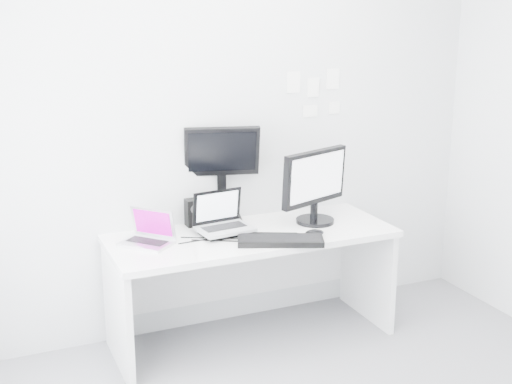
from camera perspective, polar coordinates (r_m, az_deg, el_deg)
back_wall at (r=4.48m, az=-2.13°, el=5.43°), size 3.60×0.00×3.60m
desk at (r=4.45m, az=-0.34°, el=-7.88°), size 1.80×0.70×0.73m
macbook at (r=4.13m, az=-9.18°, el=-2.91°), size 0.36×0.37×0.22m
speaker at (r=4.45m, az=-5.28°, el=-1.72°), size 0.10×0.10×0.18m
dell_laptop at (r=4.25m, az=-2.60°, el=-1.79°), size 0.36×0.29×0.28m
rear_monitor at (r=4.48m, az=-2.85°, el=1.61°), size 0.51×0.29×0.66m
samsung_monitor at (r=4.47m, az=4.99°, el=0.53°), size 0.60×0.43×0.50m
keyboard at (r=4.13m, az=2.05°, el=-4.05°), size 0.54×0.37×0.03m
mouse at (r=4.28m, az=4.88°, el=-3.39°), size 0.13×0.10×0.04m
wall_note_0 at (r=4.62m, az=3.13°, el=9.09°), size 0.10×0.00×0.14m
wall_note_1 at (r=4.70m, az=4.78°, el=8.67°), size 0.09×0.00×0.13m
wall_note_2 at (r=4.76m, az=6.40°, el=9.32°), size 0.10×0.00×0.14m
wall_note_3 at (r=4.71m, az=4.52°, el=6.72°), size 0.11×0.00×0.08m
wall_note_4 at (r=4.80m, az=6.52°, el=6.98°), size 0.09×0.00×0.08m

